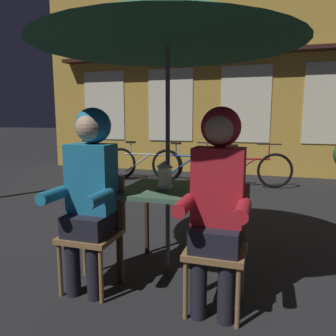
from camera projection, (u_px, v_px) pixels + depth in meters
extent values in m
plane|color=#232326|center=(168.00, 271.00, 2.85)|extent=(60.00, 60.00, 0.00)
cube|color=#42664C|center=(168.00, 190.00, 2.74)|extent=(0.72, 0.72, 0.04)
cylinder|color=#2D2319|center=(119.00, 242.00, 2.60)|extent=(0.04, 0.04, 0.70)
cylinder|color=#2D2319|center=(195.00, 251.00, 2.42)|extent=(0.04, 0.04, 0.70)
cylinder|color=#2D2319|center=(147.00, 219.00, 3.18)|extent=(0.04, 0.04, 0.70)
cylinder|color=#2D2319|center=(210.00, 225.00, 3.00)|extent=(0.04, 0.04, 0.70)
cylinder|color=#4C4C51|center=(168.00, 142.00, 2.68)|extent=(0.04, 0.04, 2.25)
cone|color=#19472D|center=(168.00, 21.00, 2.53)|extent=(2.10, 2.10, 0.38)
cube|color=white|center=(165.00, 187.00, 2.74)|extent=(0.11, 0.11, 0.02)
cube|color=white|center=(165.00, 177.00, 2.73)|extent=(0.09, 0.09, 0.16)
pyramid|color=white|center=(165.00, 164.00, 2.71)|extent=(0.11, 0.11, 0.06)
cube|color=olive|center=(91.00, 236.00, 2.51)|extent=(0.40, 0.40, 0.04)
cylinder|color=olive|center=(101.00, 276.00, 2.34)|extent=(0.03, 0.03, 0.41)
cylinder|color=olive|center=(60.00, 270.00, 2.44)|extent=(0.03, 0.03, 0.41)
cylinder|color=olive|center=(121.00, 257.00, 2.66)|extent=(0.03, 0.03, 0.41)
cylinder|color=olive|center=(85.00, 252.00, 2.76)|extent=(0.03, 0.03, 0.41)
cube|color=olive|center=(102.00, 201.00, 2.65)|extent=(0.40, 0.03, 0.42)
cube|color=olive|center=(216.00, 251.00, 2.23)|extent=(0.40, 0.40, 0.04)
cylinder|color=olive|center=(238.00, 298.00, 2.06)|extent=(0.03, 0.03, 0.41)
cylinder|color=olive|center=(185.00, 290.00, 2.16)|extent=(0.03, 0.03, 0.41)
cylinder|color=olive|center=(242.00, 274.00, 2.38)|extent=(0.03, 0.03, 0.41)
cylinder|color=olive|center=(196.00, 267.00, 2.48)|extent=(0.03, 0.03, 0.41)
cube|color=olive|center=(221.00, 211.00, 2.37)|extent=(0.40, 0.03, 0.42)
cylinder|color=black|center=(94.00, 270.00, 2.40)|extent=(0.11, 0.11, 0.45)
cylinder|color=black|center=(73.00, 266.00, 2.45)|extent=(0.11, 0.11, 0.45)
cube|color=black|center=(91.00, 223.00, 2.50)|extent=(0.32, 0.36, 0.16)
cube|color=teal|center=(92.00, 178.00, 2.48)|extent=(0.34, 0.22, 0.52)
cylinder|color=teal|center=(99.00, 198.00, 2.23)|extent=(0.09, 0.30, 0.09)
cylinder|color=teal|center=(54.00, 195.00, 2.34)|extent=(0.09, 0.30, 0.09)
sphere|color=tan|center=(90.00, 127.00, 2.42)|extent=(0.21, 0.21, 0.21)
sphere|color=teal|center=(93.00, 126.00, 2.47)|extent=(0.27, 0.27, 0.27)
cylinder|color=black|center=(226.00, 290.00, 2.12)|extent=(0.11, 0.11, 0.45)
cylinder|color=black|center=(199.00, 286.00, 2.17)|extent=(0.11, 0.11, 0.45)
cube|color=black|center=(216.00, 237.00, 2.22)|extent=(0.32, 0.36, 0.16)
cube|color=red|center=(218.00, 186.00, 2.20)|extent=(0.34, 0.22, 0.52)
cylinder|color=red|center=(243.00, 210.00, 1.96)|extent=(0.09, 0.30, 0.09)
cylinder|color=red|center=(184.00, 205.00, 2.06)|extent=(0.09, 0.30, 0.09)
sphere|color=tan|center=(220.00, 129.00, 2.14)|extent=(0.21, 0.21, 0.21)
sphere|color=red|center=(221.00, 127.00, 2.19)|extent=(0.27, 0.27, 0.27)
cube|color=gold|center=(249.00, 37.00, 7.39)|extent=(10.00, 0.60, 6.20)
cube|color=#EAE5C6|center=(104.00, 106.00, 8.36)|extent=(1.10, 0.02, 1.70)
cube|color=#EAE5C6|center=(170.00, 105.00, 7.85)|extent=(1.10, 0.02, 1.70)
cube|color=#EAE5C6|center=(245.00, 104.00, 7.34)|extent=(1.10, 0.02, 1.70)
cube|color=#EAE5C6|center=(332.00, 103.00, 6.82)|extent=(1.10, 0.02, 1.70)
cube|color=#331914|center=(247.00, 52.00, 7.03)|extent=(9.00, 0.36, 0.08)
torus|color=black|center=(121.00, 163.00, 7.14)|extent=(0.66, 0.07, 0.66)
torus|color=black|center=(79.00, 161.00, 7.40)|extent=(0.66, 0.07, 0.66)
cylinder|color=#ADA89E|center=(99.00, 152.00, 7.24)|extent=(0.84, 0.07, 0.04)
cylinder|color=#ADA89E|center=(95.00, 160.00, 7.30)|extent=(0.61, 0.06, 0.44)
cylinder|color=#ADA89E|center=(88.00, 147.00, 7.29)|extent=(0.02, 0.02, 0.24)
cube|color=black|center=(87.00, 141.00, 7.27)|extent=(0.20, 0.09, 0.04)
cylinder|color=#ADA89E|center=(115.00, 146.00, 7.12)|extent=(0.02, 0.02, 0.28)
cylinder|color=black|center=(115.00, 140.00, 7.09)|extent=(0.44, 0.04, 0.02)
torus|color=black|center=(167.00, 165.00, 6.77)|extent=(0.66, 0.08, 0.66)
torus|color=black|center=(121.00, 164.00, 7.03)|extent=(0.66, 0.08, 0.66)
cylinder|color=#ADA89E|center=(144.00, 154.00, 6.87)|extent=(0.84, 0.07, 0.04)
cylinder|color=#ADA89E|center=(138.00, 163.00, 6.93)|extent=(0.61, 0.06, 0.44)
cylinder|color=#ADA89E|center=(131.00, 148.00, 6.92)|extent=(0.02, 0.02, 0.24)
cube|color=black|center=(131.00, 142.00, 6.90)|extent=(0.20, 0.09, 0.04)
cylinder|color=#ADA89E|center=(161.00, 148.00, 6.75)|extent=(0.02, 0.02, 0.28)
cylinder|color=black|center=(161.00, 141.00, 6.73)|extent=(0.44, 0.04, 0.02)
torus|color=black|center=(213.00, 169.00, 6.36)|extent=(0.66, 0.16, 0.66)
torus|color=black|center=(166.00, 165.00, 6.81)|extent=(0.66, 0.16, 0.66)
cylinder|color=#1E4C93|center=(189.00, 156.00, 6.55)|extent=(0.83, 0.17, 0.04)
cylinder|color=#1E4C93|center=(183.00, 165.00, 6.64)|extent=(0.60, 0.13, 0.44)
cylinder|color=#1E4C93|center=(176.00, 150.00, 6.66)|extent=(0.02, 0.02, 0.24)
cube|color=black|center=(176.00, 143.00, 6.64)|extent=(0.21, 0.11, 0.04)
cylinder|color=#1E4C93|center=(207.00, 150.00, 6.36)|extent=(0.02, 0.02, 0.28)
cylinder|color=black|center=(208.00, 143.00, 6.34)|extent=(0.44, 0.10, 0.02)
torus|color=black|center=(275.00, 171.00, 6.11)|extent=(0.66, 0.17, 0.66)
torus|color=black|center=(220.00, 170.00, 6.22)|extent=(0.66, 0.17, 0.66)
cylinder|color=maroon|center=(248.00, 159.00, 6.13)|extent=(0.83, 0.19, 0.04)
cylinder|color=maroon|center=(241.00, 168.00, 6.18)|extent=(0.60, 0.15, 0.44)
cylinder|color=maroon|center=(232.00, 152.00, 6.15)|extent=(0.02, 0.02, 0.24)
cube|color=black|center=(232.00, 145.00, 6.13)|extent=(0.21, 0.12, 0.04)
cylinder|color=maroon|center=(269.00, 152.00, 6.07)|extent=(0.02, 0.02, 0.28)
cylinder|color=black|center=(270.00, 144.00, 6.05)|extent=(0.44, 0.11, 0.02)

